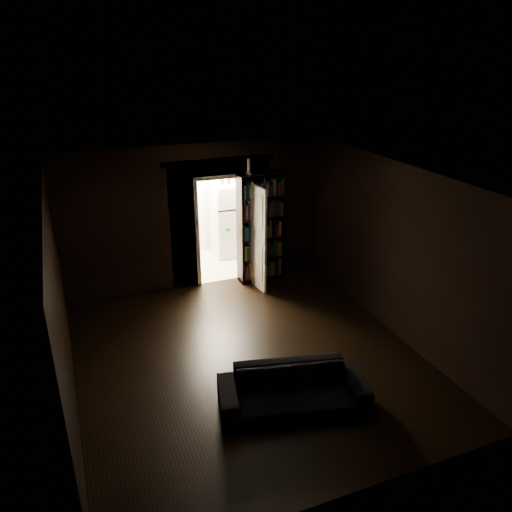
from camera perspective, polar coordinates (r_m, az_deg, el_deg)
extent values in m
plane|color=black|center=(7.79, -0.92, -11.54)|extent=(5.50, 5.50, 0.00)
cube|color=black|center=(9.36, -14.25, 3.48)|extent=(2.55, 0.10, 2.80)
cube|color=black|center=(10.12, 2.50, 5.64)|extent=(1.55, 0.10, 2.80)
cube|color=black|center=(9.43, -4.32, 10.90)|extent=(0.90, 0.10, 0.70)
cube|color=black|center=(6.72, -21.43, -5.39)|extent=(0.02, 5.50, 2.80)
cube|color=black|center=(8.24, 15.48, 0.65)|extent=(0.02, 5.50, 2.80)
cube|color=black|center=(4.98, 10.75, -14.72)|extent=(5.00, 0.02, 2.80)
cube|color=beige|center=(6.62, -1.08, 8.87)|extent=(5.00, 5.50, 0.02)
cube|color=white|center=(9.77, -3.98, 2.78)|extent=(1.04, 0.06, 2.17)
cube|color=beige|center=(10.99, -5.30, -1.09)|extent=(2.20, 1.80, 0.10)
cube|color=beige|center=(11.33, -6.79, 6.33)|extent=(2.20, 0.10, 2.40)
cube|color=beige|center=(10.32, -11.15, 4.39)|extent=(0.10, 1.60, 2.40)
cube|color=beige|center=(10.87, -0.21, 5.78)|extent=(0.10, 1.60, 2.40)
cube|color=beige|center=(10.23, -5.81, 11.80)|extent=(2.20, 1.80, 0.10)
cube|color=#CA6C7D|center=(11.02, -6.95, 11.34)|extent=(2.00, 0.04, 0.26)
imported|color=black|center=(6.66, 4.25, -14.45)|extent=(2.06, 1.25, 0.74)
cube|color=black|center=(9.82, 0.53, 3.27)|extent=(0.91, 0.35, 2.20)
cube|color=silver|center=(11.17, -3.08, 4.21)|extent=(0.90, 0.85, 1.65)
cube|color=white|center=(9.56, -0.17, 2.22)|extent=(0.16, 0.85, 2.05)
cube|color=white|center=(9.40, -0.86, 10.25)|extent=(0.10, 0.10, 0.29)
cube|color=black|center=(10.89, -2.76, 9.03)|extent=(0.71, 0.27, 0.29)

